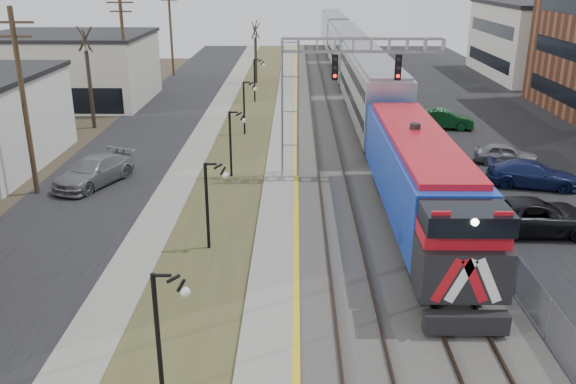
{
  "coord_description": "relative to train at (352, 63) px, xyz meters",
  "views": [
    {
      "loc": [
        -0.17,
        -6.56,
        11.67
      ],
      "look_at": [
        -0.49,
        18.29,
        2.6
      ],
      "focal_mm": 38.0,
      "sensor_mm": 36.0,
      "label": 1
    }
  ],
  "objects": [
    {
      "name": "street_west",
      "position": [
        -17.0,
        -20.37,
        -2.9
      ],
      "size": [
        7.0,
        120.0,
        0.04
      ],
      "primitive_type": "cube",
      "color": "black",
      "rests_on": "ground"
    },
    {
      "name": "sidewalk",
      "position": [
        -12.5,
        -20.37,
        -2.88
      ],
      "size": [
        2.0,
        120.0,
        0.08
      ],
      "primitive_type": "cube",
      "color": "gray",
      "rests_on": "ground"
    },
    {
      "name": "grass_median",
      "position": [
        -9.5,
        -20.37,
        -2.89
      ],
      "size": [
        4.0,
        120.0,
        0.06
      ],
      "primitive_type": "cube",
      "color": "#444625",
      "rests_on": "ground"
    },
    {
      "name": "platform",
      "position": [
        -6.5,
        -20.37,
        -2.8
      ],
      "size": [
        2.0,
        120.0,
        0.24
      ],
      "primitive_type": "cube",
      "color": "gray",
      "rests_on": "ground"
    },
    {
      "name": "ballast_bed",
      "position": [
        -1.5,
        -20.37,
        -2.82
      ],
      "size": [
        8.0,
        120.0,
        0.2
      ],
      "primitive_type": "cube",
      "color": "#595651",
      "rests_on": "ground"
    },
    {
      "name": "parking_lot",
      "position": [
        10.5,
        -20.37,
        -2.9
      ],
      "size": [
        16.0,
        120.0,
        0.04
      ],
      "primitive_type": "cube",
      "color": "black",
      "rests_on": "ground"
    },
    {
      "name": "platform_edge",
      "position": [
        -5.62,
        -20.37,
        -2.67
      ],
      "size": [
        0.24,
        120.0,
        0.01
      ],
      "primitive_type": "cube",
      "color": "gold",
      "rests_on": "platform"
    },
    {
      "name": "track_near",
      "position": [
        -3.5,
        -20.37,
        -2.64
      ],
      "size": [
        1.58,
        120.0,
        0.15
      ],
      "color": "#2D2119",
      "rests_on": "ballast_bed"
    },
    {
      "name": "track_far",
      "position": [
        -0.0,
        -20.37,
        -2.64
      ],
      "size": [
        1.58,
        120.0,
        0.15
      ],
      "color": "#2D2119",
      "rests_on": "ballast_bed"
    },
    {
      "name": "train",
      "position": [
        0.0,
        0.0,
        0.0
      ],
      "size": [
        3.0,
        85.85,
        5.33
      ],
      "color": "#163AB6",
      "rests_on": "ground"
    },
    {
      "name": "signal_gantry",
      "position": [
        -4.28,
        -27.37,
        2.67
      ],
      "size": [
        9.0,
        1.07,
        8.15
      ],
      "color": "gray",
      "rests_on": "ground"
    },
    {
      "name": "lampposts",
      "position": [
        -9.5,
        -37.08,
        -0.92
      ],
      "size": [
        0.14,
        62.14,
        4.0
      ],
      "color": "black",
      "rests_on": "ground"
    },
    {
      "name": "utility_poles",
      "position": [
        -20.0,
        -30.37,
        2.08
      ],
      "size": [
        0.28,
        80.28,
        10.0
      ],
      "color": "#4C3823",
      "rests_on": "ground"
    },
    {
      "name": "fence",
      "position": [
        2.7,
        -20.37,
        -2.12
      ],
      "size": [
        0.04,
        120.0,
        1.6
      ],
      "primitive_type": "cube",
      "color": "gray",
      "rests_on": "ground"
    },
    {
      "name": "bare_trees",
      "position": [
        -18.16,
        -16.45,
        -0.22
      ],
      "size": [
        12.3,
        42.3,
        5.95
      ],
      "color": "#382D23",
      "rests_on": "ground"
    },
    {
      "name": "car_lot_c",
      "position": [
        5.54,
        -35.4,
        -2.11
      ],
      "size": [
        5.81,
        2.71,
        1.61
      ],
      "primitive_type": "imported",
      "rotation": [
        0.0,
        0.0,
        1.58
      ],
      "color": "black",
      "rests_on": "ground"
    },
    {
      "name": "car_lot_d",
      "position": [
        7.81,
        -28.92,
        -2.19
      ],
      "size": [
        5.37,
        3.16,
        1.46
      ],
      "primitive_type": "imported",
      "rotation": [
        0.0,
        0.0,
        1.34
      ],
      "color": "navy",
      "rests_on": "ground"
    },
    {
      "name": "car_lot_e",
      "position": [
        7.7,
        -24.67,
        -2.26
      ],
      "size": [
        4.17,
        2.53,
        1.33
      ],
      "primitive_type": "imported",
      "rotation": [
        0.0,
        0.0,
        1.31
      ],
      "color": "slate",
      "rests_on": "ground"
    },
    {
      "name": "car_lot_f",
      "position": [
        5.9,
        -15.35,
        -2.18
      ],
      "size": [
        4.68,
        2.38,
        1.47
      ],
      "primitive_type": "imported",
      "rotation": [
        0.0,
        0.0,
        1.38
      ],
      "color": "#0C3C18",
      "rests_on": "ground"
    },
    {
      "name": "car_street_b",
      "position": [
        -17.24,
        -28.88,
        -2.12
      ],
      "size": [
        4.19,
        5.97,
        1.6
      ],
      "primitive_type": "imported",
      "rotation": [
        0.0,
        0.0,
        -0.39
      ],
      "color": "slate",
      "rests_on": "ground"
    }
  ]
}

